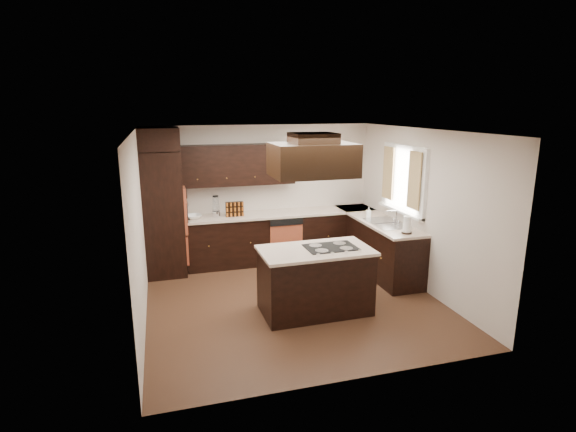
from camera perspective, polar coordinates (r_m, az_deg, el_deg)
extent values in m
cube|color=brown|center=(6.84, 0.59, -10.70)|extent=(4.20, 4.20, 0.02)
cube|color=silver|center=(6.23, 0.65, 10.88)|extent=(4.20, 4.20, 0.02)
cube|color=beige|center=(8.42, -3.49, 2.98)|extent=(4.20, 0.02, 2.50)
cube|color=beige|center=(4.53, 8.31, -6.74)|extent=(4.20, 0.02, 2.50)
cube|color=beige|center=(6.18, -18.49, -1.73)|extent=(0.02, 4.20, 2.50)
cube|color=beige|center=(7.30, 16.71, 0.72)|extent=(0.02, 4.20, 2.50)
cube|color=black|center=(7.87, -15.53, 0.31)|extent=(0.65, 0.75, 2.12)
cube|color=#BD5233|center=(7.87, -13.01, 0.90)|extent=(0.05, 0.62, 0.78)
cube|color=black|center=(8.33, -2.71, -2.88)|extent=(2.93, 0.60, 0.88)
cube|color=black|center=(8.10, 11.06, -3.60)|extent=(0.60, 2.40, 0.88)
cube|color=beige|center=(8.19, -2.72, 0.18)|extent=(2.93, 0.63, 0.04)
cube|color=beige|center=(7.97, 11.12, -0.45)|extent=(0.63, 2.40, 0.04)
cube|color=black|center=(8.07, -6.27, 6.48)|extent=(2.00, 0.34, 0.72)
cube|color=#BD5233|center=(8.13, -0.21, -3.59)|extent=(0.60, 0.05, 0.72)
cube|color=white|center=(7.66, 14.47, 4.52)|extent=(0.06, 1.32, 1.12)
cube|color=white|center=(7.67, 14.65, 4.53)|extent=(0.00, 1.20, 1.00)
cube|color=beige|center=(7.27, 15.74, 4.36)|extent=(0.02, 0.34, 0.90)
cube|color=beige|center=(7.98, 12.60, 5.35)|extent=(0.02, 0.34, 0.90)
cube|color=silver|center=(7.68, 12.40, -0.89)|extent=(0.52, 0.84, 0.01)
cube|color=black|center=(6.34, 3.46, -8.34)|extent=(1.49, 0.83, 0.88)
cube|color=beige|center=(6.19, 3.52, -4.39)|extent=(1.55, 0.89, 0.04)
cube|color=black|center=(6.26, 5.45, -3.96)|extent=(0.71, 0.48, 0.01)
cube|color=black|center=(5.77, 3.17, 7.13)|extent=(1.05, 0.72, 0.42)
cube|color=black|center=(5.75, 3.21, 9.86)|extent=(0.55, 0.50, 0.13)
cylinder|color=silver|center=(8.03, -9.11, 0.25)|extent=(0.15, 0.15, 0.10)
cone|color=silver|center=(7.99, -9.16, 1.51)|extent=(0.13, 0.13, 0.26)
cube|color=black|center=(8.01, -6.81, 0.88)|extent=(0.32, 0.09, 0.26)
imported|color=white|center=(7.97, -11.93, -0.09)|extent=(0.34, 0.34, 0.07)
imported|color=white|center=(8.02, 10.21, 0.48)|extent=(0.11, 0.11, 0.18)
cylinder|color=white|center=(7.11, 14.88, -1.11)|extent=(0.13, 0.13, 0.27)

